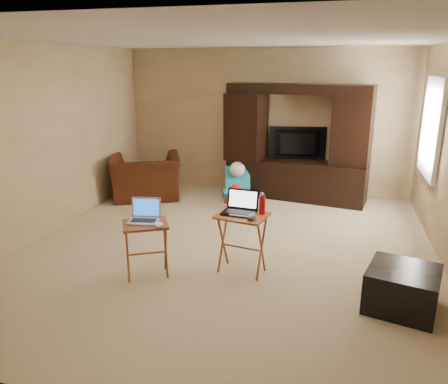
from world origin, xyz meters
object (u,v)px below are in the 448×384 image
(laptop_right, at_px, (239,203))
(tray_table_right, at_px, (242,244))
(ottoman, at_px, (402,289))
(child_rocker, at_px, (236,184))
(push_toy, at_px, (345,194))
(water_bottle, at_px, (262,205))
(plush_toy, at_px, (235,196))
(laptop_left, at_px, (143,212))
(tray_table_left, at_px, (147,250))
(recliner, at_px, (146,177))
(mouse_left, at_px, (159,225))
(entertainment_center, at_px, (297,143))
(mouse_right, at_px, (252,217))
(television, at_px, (298,144))

(laptop_right, bearing_deg, tray_table_right, -21.55)
(ottoman, bearing_deg, child_rocker, 127.86)
(push_toy, xyz_separation_m, water_bottle, (-0.92, -2.70, 0.59))
(tray_table_right, bearing_deg, ottoman, -1.65)
(push_toy, distance_m, ottoman, 3.17)
(plush_toy, xyz_separation_m, laptop_left, (-0.42, -2.48, 0.53))
(plush_toy, xyz_separation_m, tray_table_left, (-0.39, -2.51, 0.10))
(recliner, xyz_separation_m, laptop_left, (1.20, -2.65, 0.36))
(child_rocker, height_order, mouse_left, mouse_left)
(laptop_left, bearing_deg, entertainment_center, 59.16)
(child_rocker, relative_size, push_toy, 1.10)
(child_rocker, bearing_deg, mouse_left, -110.21)
(recliner, xyz_separation_m, tray_table_left, (1.23, -2.68, -0.07))
(mouse_left, bearing_deg, mouse_right, 18.08)
(ottoman, height_order, mouse_left, mouse_left)
(mouse_left, bearing_deg, ottoman, 1.62)
(laptop_right, bearing_deg, water_bottle, 19.06)
(child_rocker, relative_size, laptop_left, 1.76)
(tray_table_left, distance_m, laptop_right, 1.12)
(push_toy, relative_size, ottoman, 0.82)
(ottoman, relative_size, laptop_right, 1.76)
(push_toy, height_order, ottoman, ottoman)
(mouse_left, relative_size, water_bottle, 0.59)
(television, distance_m, mouse_right, 3.24)
(ottoman, bearing_deg, water_bottle, 163.16)
(water_bottle, bearing_deg, child_rocker, 109.25)
(recliner, distance_m, child_rocker, 1.54)
(laptop_left, xyz_separation_m, water_bottle, (1.20, 0.40, 0.05))
(television, distance_m, push_toy, 1.16)
(plush_toy, xyz_separation_m, push_toy, (1.70, 0.62, -0.01))
(entertainment_center, height_order, tray_table_left, entertainment_center)
(television, relative_size, water_bottle, 4.70)
(ottoman, bearing_deg, push_toy, 99.18)
(mouse_right, bearing_deg, laptop_left, -170.07)
(push_toy, xyz_separation_m, tray_table_left, (-2.09, -3.12, 0.11))
(entertainment_center, distance_m, laptop_left, 3.57)
(tray_table_left, height_order, tray_table_right, tray_table_right)
(entertainment_center, relative_size, plush_toy, 5.83)
(tray_table_left, xyz_separation_m, laptop_right, (0.93, 0.37, 0.49))
(plush_toy, relative_size, mouse_right, 2.94)
(child_rocker, height_order, mouse_right, mouse_right)
(plush_toy, distance_m, mouse_left, 2.62)
(laptop_left, distance_m, mouse_right, 1.15)
(television, height_order, push_toy, television)
(laptop_right, bearing_deg, push_toy, 72.24)
(push_toy, xyz_separation_m, laptop_right, (-1.16, -2.76, 0.60))
(entertainment_center, xyz_separation_m, mouse_right, (-0.15, -3.12, -0.26))
(tray_table_left, height_order, water_bottle, water_bottle)
(mouse_right, bearing_deg, entertainment_center, 87.22)
(laptop_right, bearing_deg, mouse_right, -34.45)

